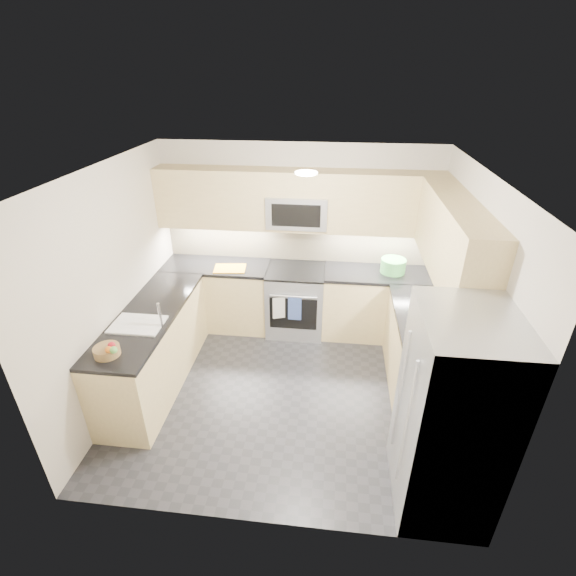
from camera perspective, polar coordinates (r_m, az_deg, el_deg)
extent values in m
cube|color=#26262B|center=(4.97, -0.47, -13.71)|extent=(3.60, 3.20, 0.00)
cube|color=beige|center=(3.79, -0.63, 15.70)|extent=(3.60, 3.20, 0.02)
cube|color=beige|center=(5.68, 1.45, 6.82)|extent=(3.60, 0.02, 2.50)
cube|color=beige|center=(2.96, -4.47, -16.20)|extent=(3.60, 0.02, 2.50)
cube|color=beige|center=(4.78, -22.47, 0.25)|extent=(0.02, 3.20, 2.50)
cube|color=beige|center=(4.42, 23.31, -2.24)|extent=(0.02, 3.20, 2.50)
cube|color=#DEC585|center=(5.95, -9.44, -1.08)|extent=(1.42, 0.60, 0.90)
cube|color=#DEC585|center=(5.77, 11.91, -2.28)|extent=(1.42, 0.60, 0.90)
cube|color=#DEC585|center=(4.89, 17.70, -9.31)|extent=(0.60, 1.70, 0.90)
cube|color=#DEC585|center=(5.06, -17.79, -7.97)|extent=(0.60, 2.00, 0.90)
cube|color=black|center=(5.73, -9.80, 3.02)|extent=(1.42, 0.63, 0.04)
cube|color=black|center=(5.56, 12.39, 1.90)|extent=(1.42, 0.63, 0.04)
cube|color=black|center=(4.63, 18.54, -4.67)|extent=(0.63, 1.70, 0.04)
cube|color=black|center=(4.80, -18.60, -3.42)|extent=(0.63, 2.00, 0.04)
cube|color=#DEC585|center=(5.33, 1.34, 11.90)|extent=(3.60, 0.35, 0.75)
cube|color=#DEC585|center=(4.38, 21.65, 6.19)|extent=(0.35, 1.95, 0.75)
cube|color=tan|center=(5.70, 1.43, 6.29)|extent=(3.60, 0.01, 0.51)
cube|color=tan|center=(4.83, 21.84, -0.12)|extent=(0.01, 2.30, 0.51)
cube|color=#A5A7AD|center=(5.73, 1.05, -1.78)|extent=(0.76, 0.65, 0.91)
cube|color=black|center=(5.52, 1.09, 2.36)|extent=(0.76, 0.65, 0.03)
cube|color=black|center=(5.46, 0.71, -3.55)|extent=(0.62, 0.02, 0.45)
cylinder|color=#B2B5BA|center=(5.30, 0.71, -1.18)|extent=(0.60, 0.02, 0.02)
cube|color=#A5A7AD|center=(5.34, 1.30, 10.54)|extent=(0.76, 0.40, 0.40)
cube|color=black|center=(5.15, 1.09, 9.85)|extent=(0.60, 0.01, 0.28)
cube|color=#A9ADB1|center=(3.63, 21.33, -16.02)|extent=(0.70, 0.90, 1.80)
cylinder|color=#B2B5BA|center=(3.39, 15.84, -17.57)|extent=(0.02, 0.02, 1.20)
cylinder|color=#B2B5BA|center=(3.65, 15.09, -13.54)|extent=(0.02, 0.02, 1.20)
cube|color=white|center=(4.64, -19.73, -5.43)|extent=(0.52, 0.38, 0.16)
cylinder|color=silver|center=(4.43, -17.11, -3.58)|extent=(0.03, 0.03, 0.28)
cylinder|color=green|center=(5.56, 14.17, 2.98)|extent=(0.37, 0.37, 0.18)
cube|color=orange|center=(5.56, -7.95, 2.66)|extent=(0.44, 0.33, 0.01)
cylinder|color=olive|center=(4.25, -23.53, -7.91)|extent=(0.27, 0.27, 0.09)
sphere|color=#A3121C|center=(4.17, -22.98, -7.24)|extent=(0.07, 0.07, 0.07)
sphere|color=#62AF4B|center=(4.11, -22.75, -7.82)|extent=(0.07, 0.07, 0.07)
cube|color=silver|center=(5.39, -1.26, -2.75)|extent=(0.16, 0.06, 0.30)
cube|color=#304484|center=(5.37, 0.92, -2.88)|extent=(0.17, 0.02, 0.32)
sphere|color=orange|center=(4.13, -23.32, -7.76)|extent=(0.06, 0.06, 0.06)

